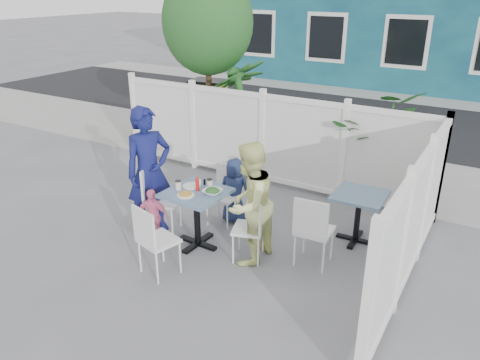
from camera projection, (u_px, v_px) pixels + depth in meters
The scene contains 29 objects.
ground at pixel (173, 239), 6.51m from camera, with size 80.00×80.00×0.00m, color slate.
near_sidewalk at pixel (289, 158), 9.52m from camera, with size 24.00×2.60×0.01m, color gray.
street at pixel (348, 116), 12.45m from camera, with size 24.00×5.00×0.01m, color black.
far_sidewalk at pixel (380, 94), 14.91m from camera, with size 24.00×1.60×0.01m, color gray.
fence_back at pixel (262, 140), 8.06m from camera, with size 5.86×0.08×1.60m.
fence_right at pixel (413, 224), 5.27m from camera, with size 0.08×3.66×1.60m.
tree at pixel (207, 23), 8.86m from camera, with size 1.80×1.62×3.59m.
utility_cabinet at pixel (209, 112), 10.41m from camera, with size 0.69×0.50×1.29m, color yellow.
potted_shrub_a at pixel (241, 113), 8.92m from camera, with size 1.12×1.12×2.01m, color #194F21.
potted_shrub_b at pixel (364, 140), 7.75m from camera, with size 1.60×1.39×1.78m, color #194F21.
main_table at pixel (196, 204), 6.14m from camera, with size 0.79×0.79×0.79m.
spare_table at pixel (359, 205), 6.26m from camera, with size 0.69×0.69×0.71m.
chair_left at pixel (157, 194), 6.51m from camera, with size 0.56×0.57×0.99m.
chair_right at pixel (254, 224), 5.86m from camera, with size 0.48×0.49×0.87m.
chair_back at pixel (225, 190), 6.82m from camera, with size 0.41×0.40×0.87m.
chair_near at pixel (153, 236), 5.51m from camera, with size 0.51×0.50×0.92m.
chair_spare at pixel (313, 227), 5.69m from camera, with size 0.46×0.44×0.95m.
man at pixel (149, 172), 6.39m from camera, with size 0.66×0.44×1.82m, color #131855.
woman at pixel (249, 204), 5.74m from camera, with size 0.77×0.60×1.58m, color #D7E742.
boy at pixel (235, 191), 6.83m from camera, with size 0.48×0.31×0.98m, color navy.
toddler at pixel (152, 216), 6.29m from camera, with size 0.47×0.19×0.80m, color pink.
plate_main at pixel (186, 195), 5.95m from camera, with size 0.22×0.22×0.01m, color white.
plate_side at pixel (191, 186), 6.22m from camera, with size 0.23×0.23×0.02m, color white.
salad_bowl at pixel (212, 192), 5.99m from camera, with size 0.24×0.24×0.06m, color white.
coffee_cup_a at pixel (178, 185), 6.11m from camera, with size 0.08×0.08×0.11m, color beige.
coffee_cup_b at pixel (210, 184), 6.17m from camera, with size 0.07×0.07×0.11m, color beige.
ketchup_bottle at pixel (197, 185), 6.07m from camera, with size 0.05×0.05×0.16m, color red.
salt_shaker at pixel (200, 182), 6.27m from camera, with size 0.03×0.03×0.07m, color white.
pepper_shaker at pixel (205, 182), 6.27m from camera, with size 0.03×0.03×0.08m, color black.
Camera 1 is at (3.69, -4.41, 3.30)m, focal length 35.00 mm.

